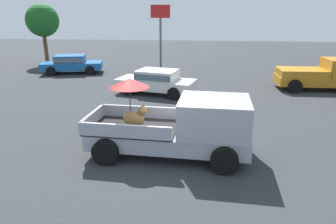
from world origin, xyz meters
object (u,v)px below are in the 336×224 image
pickup_truck_main (182,126)px  parked_sedan_near (71,63)px  parked_sedan_far (156,80)px  pickup_truck_red (323,75)px  motel_sign (160,25)px

pickup_truck_main → parked_sedan_near: (-8.90, 12.81, -0.23)m
parked_sedan_far → pickup_truck_main: bearing=117.7°
parked_sedan_near → parked_sedan_far: size_ratio=1.00×
pickup_truck_main → parked_sedan_far: (-1.86, 7.56, -0.23)m
pickup_truck_main → pickup_truck_red: size_ratio=1.07×
pickup_truck_red → parked_sedan_far: 9.69m
motel_sign → parked_sedan_far: bearing=-85.0°
parked_sedan_near → parked_sedan_far: bearing=-50.1°
pickup_truck_red → parked_sedan_near: (-16.54, 3.33, -0.13)m
parked_sedan_far → motel_sign: size_ratio=0.95×
pickup_truck_red → parked_sedan_near: bearing=167.4°
pickup_truck_red → parked_sedan_near: size_ratio=1.05×
parked_sedan_near → motel_sign: motel_sign is taller
parked_sedan_near → parked_sedan_far: 8.78m
pickup_truck_main → parked_sedan_near: 15.60m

